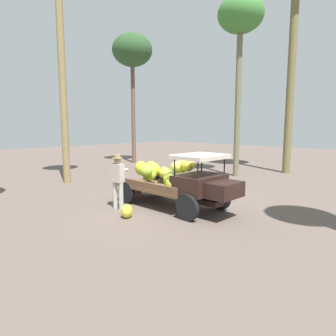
% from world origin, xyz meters
% --- Properties ---
extents(ground_plane, '(60.00, 60.00, 0.00)m').
position_xyz_m(ground_plane, '(0.00, 0.00, 0.00)').
color(ground_plane, '#63544C').
extents(truck, '(4.50, 1.91, 1.82)m').
position_xyz_m(truck, '(0.39, -0.16, 0.90)').
color(truck, black).
rests_on(truck, ground).
extents(farmer, '(0.52, 0.48, 1.77)m').
position_xyz_m(farmer, '(-0.93, -1.60, 1.01)').
color(farmer, '#B6B5A9').
rests_on(farmer, ground).
extents(wooden_crate, '(0.76, 0.75, 0.41)m').
position_xyz_m(wooden_crate, '(-2.02, -0.07, 0.21)').
color(wooden_crate, brown).
rests_on(wooden_crate, ground).
extents(loose_banana_bunch, '(0.57, 0.58, 0.40)m').
position_xyz_m(loose_banana_bunch, '(0.02, -2.00, 0.20)').
color(loose_banana_bunch, yellow).
rests_on(loose_banana_bunch, ground).
extents(forest_tree_2, '(2.79, 2.79, 8.99)m').
position_xyz_m(forest_tree_2, '(-10.17, 6.61, 7.74)').
color(forest_tree_2, brown).
rests_on(forest_tree_2, ground).
extents(forest_tree_3, '(2.31, 2.31, 9.13)m').
position_xyz_m(forest_tree_3, '(-1.68, 6.68, 7.92)').
color(forest_tree_3, '#6C694C').
rests_on(forest_tree_3, ground).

